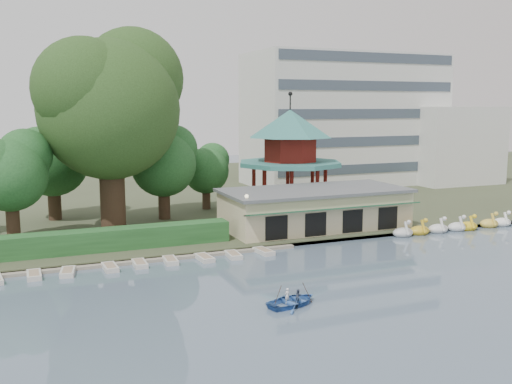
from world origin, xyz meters
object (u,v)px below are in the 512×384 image
big_tree (111,99)px  pavilion (290,150)px  boathouse (315,208)px  rowboat_with_passengers (293,297)px  dock (96,264)px

big_tree → pavilion: bearing=10.3°
boathouse → pavilion: bearing=78.7°
boathouse → rowboat_with_passengers: (-11.52, -18.73, -1.85)m
rowboat_with_passengers → boathouse: bearing=58.4°
boathouse → rowboat_with_passengers: size_ratio=3.19×
rowboat_with_passengers → big_tree: bearing=106.3°
dock → rowboat_with_passengers: rowboat_with_passengers is taller
pavilion → rowboat_with_passengers: size_ratio=2.32×
boathouse → pavilion: (2.00, 10.03, 5.11)m
boathouse → rowboat_with_passengers: 22.07m
dock → boathouse: 22.62m
pavilion → rowboat_with_passengers: 32.53m
boathouse → rowboat_with_passengers: bearing=-121.6°
boathouse → big_tree: 22.58m
boathouse → pavilion: 11.43m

